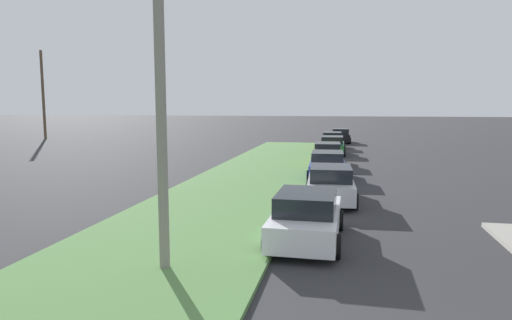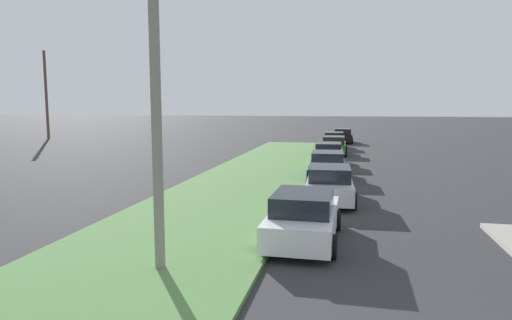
{
  "view_description": "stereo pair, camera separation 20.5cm",
  "coord_description": "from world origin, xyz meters",
  "px_view_note": "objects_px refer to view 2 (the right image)",
  "views": [
    {
      "loc": [
        -5.31,
        1.52,
        3.92
      ],
      "look_at": [
        17.26,
        5.95,
        1.08
      ],
      "focal_mm": 31.64,
      "sensor_mm": 36.0,
      "label": 1
    },
    {
      "loc": [
        -5.27,
        1.32,
        3.92
      ],
      "look_at": [
        17.26,
        5.95,
        1.08
      ],
      "focal_mm": 31.64,
      "sensor_mm": 36.0,
      "label": 2
    }
  ],
  "objects_px": {
    "parked_car_black": "(342,136)",
    "distant_utility_pole": "(46,95)",
    "parked_car_yellow": "(328,154)",
    "parked_car_white": "(303,217)",
    "parked_car_orange": "(334,140)",
    "streetlight": "(171,83)",
    "parked_car_blue": "(328,166)",
    "parked_car_silver": "(329,184)",
    "parked_car_green": "(334,146)"
  },
  "relations": [
    {
      "from": "parked_car_black",
      "to": "distant_utility_pole",
      "type": "relative_size",
      "value": 0.44
    },
    {
      "from": "parked_car_yellow",
      "to": "distant_utility_pole",
      "type": "bearing_deg",
      "value": 60.81
    },
    {
      "from": "parked_car_white",
      "to": "distant_utility_pole",
      "type": "xyz_separation_m",
      "value": [
        33.59,
        32.82,
        4.28
      ]
    },
    {
      "from": "parked_car_orange",
      "to": "streetlight",
      "type": "height_order",
      "value": "streetlight"
    },
    {
      "from": "parked_car_yellow",
      "to": "parked_car_orange",
      "type": "distance_m",
      "value": 11.58
    },
    {
      "from": "parked_car_blue",
      "to": "distant_utility_pole",
      "type": "bearing_deg",
      "value": 54.02
    },
    {
      "from": "parked_car_orange",
      "to": "parked_car_blue",
      "type": "bearing_deg",
      "value": 179.5
    },
    {
      "from": "parked_car_black",
      "to": "parked_car_blue",
      "type": "bearing_deg",
      "value": 175.81
    },
    {
      "from": "streetlight",
      "to": "distant_utility_pole",
      "type": "distance_m",
      "value": 47.37
    },
    {
      "from": "parked_car_yellow",
      "to": "parked_car_black",
      "type": "distance_m",
      "value": 17.77
    },
    {
      "from": "parked_car_silver",
      "to": "parked_car_black",
      "type": "relative_size",
      "value": 1.0
    },
    {
      "from": "parked_car_blue",
      "to": "parked_car_orange",
      "type": "bearing_deg",
      "value": -1.12
    },
    {
      "from": "parked_car_white",
      "to": "parked_car_green",
      "type": "height_order",
      "value": "same"
    },
    {
      "from": "parked_car_white",
      "to": "parked_car_green",
      "type": "xyz_separation_m",
      "value": [
        22.94,
        -0.11,
        0.0
      ]
    },
    {
      "from": "distant_utility_pole",
      "to": "parked_car_orange",
      "type": "bearing_deg",
      "value": -98.99
    },
    {
      "from": "parked_car_white",
      "to": "parked_car_orange",
      "type": "bearing_deg",
      "value": 1.13
    },
    {
      "from": "parked_car_blue",
      "to": "distant_utility_pole",
      "type": "relative_size",
      "value": 0.44
    },
    {
      "from": "parked_car_orange",
      "to": "parked_car_green",
      "type": "bearing_deg",
      "value": -179.51
    },
    {
      "from": "parked_car_black",
      "to": "streetlight",
      "type": "relative_size",
      "value": 0.59
    },
    {
      "from": "parked_car_white",
      "to": "parked_car_blue",
      "type": "distance_m",
      "value": 11.23
    },
    {
      "from": "parked_car_silver",
      "to": "parked_car_green",
      "type": "bearing_deg",
      "value": -1.24
    },
    {
      "from": "parked_car_white",
      "to": "parked_car_black",
      "type": "xyz_separation_m",
      "value": [
        34.57,
        -0.59,
        0.0
      ]
    },
    {
      "from": "parked_car_white",
      "to": "parked_car_yellow",
      "type": "distance_m",
      "value": 16.82
    },
    {
      "from": "parked_car_orange",
      "to": "distant_utility_pole",
      "type": "bearing_deg",
      "value": 79.78
    },
    {
      "from": "parked_car_blue",
      "to": "parked_car_yellow",
      "type": "xyz_separation_m",
      "value": [
        5.59,
        0.21,
        0.0
      ]
    },
    {
      "from": "parked_car_blue",
      "to": "streetlight",
      "type": "xyz_separation_m",
      "value": [
        -14.21,
        2.89,
        3.67
      ]
    },
    {
      "from": "parked_car_silver",
      "to": "parked_car_black",
      "type": "xyz_separation_m",
      "value": [
        29.0,
        -0.09,
        0.0
      ]
    },
    {
      "from": "parked_car_silver",
      "to": "parked_car_blue",
      "type": "xyz_separation_m",
      "value": [
        5.65,
        0.34,
        0.0
      ]
    },
    {
      "from": "parked_car_orange",
      "to": "parked_car_silver",
      "type": "bearing_deg",
      "value": -179.83
    },
    {
      "from": "parked_car_black",
      "to": "distant_utility_pole",
      "type": "distance_m",
      "value": 33.7
    },
    {
      "from": "parked_car_silver",
      "to": "parked_car_blue",
      "type": "height_order",
      "value": "same"
    },
    {
      "from": "distant_utility_pole",
      "to": "parked_car_silver",
      "type": "bearing_deg",
      "value": -130.05
    },
    {
      "from": "parked_car_yellow",
      "to": "parked_car_black",
      "type": "xyz_separation_m",
      "value": [
        17.76,
        -0.63,
        0.0
      ]
    },
    {
      "from": "distant_utility_pole",
      "to": "parked_car_blue",
      "type": "bearing_deg",
      "value": -124.13
    },
    {
      "from": "parked_car_yellow",
      "to": "parked_car_black",
      "type": "bearing_deg",
      "value": -4.14
    },
    {
      "from": "parked_car_white",
      "to": "streetlight",
      "type": "height_order",
      "value": "streetlight"
    },
    {
      "from": "distant_utility_pole",
      "to": "parked_car_yellow",
      "type": "bearing_deg",
      "value": -117.1
    },
    {
      "from": "parked_car_green",
      "to": "parked_car_silver",
      "type": "bearing_deg",
      "value": -179.1
    },
    {
      "from": "parked_car_orange",
      "to": "parked_car_black",
      "type": "bearing_deg",
      "value": -7.16
    },
    {
      "from": "parked_car_yellow",
      "to": "parked_car_black",
      "type": "relative_size",
      "value": 0.99
    },
    {
      "from": "parked_car_white",
      "to": "parked_car_orange",
      "type": "relative_size",
      "value": 1.0
    },
    {
      "from": "parked_car_green",
      "to": "parked_car_orange",
      "type": "bearing_deg",
      "value": 1.32
    },
    {
      "from": "parked_car_blue",
      "to": "streetlight",
      "type": "height_order",
      "value": "streetlight"
    },
    {
      "from": "parked_car_orange",
      "to": "parked_car_black",
      "type": "relative_size",
      "value": 0.99
    },
    {
      "from": "parked_car_white",
      "to": "parked_car_orange",
      "type": "height_order",
      "value": "same"
    },
    {
      "from": "parked_car_orange",
      "to": "parked_car_yellow",
      "type": "bearing_deg",
      "value": 178.82
    },
    {
      "from": "streetlight",
      "to": "distant_utility_pole",
      "type": "xyz_separation_m",
      "value": [
        36.57,
        30.1,
        0.61
      ]
    },
    {
      "from": "parked_car_blue",
      "to": "parked_car_green",
      "type": "height_order",
      "value": "same"
    },
    {
      "from": "parked_car_silver",
      "to": "parked_car_green",
      "type": "height_order",
      "value": "same"
    },
    {
      "from": "parked_car_white",
      "to": "parked_car_blue",
      "type": "relative_size",
      "value": 0.99
    }
  ]
}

